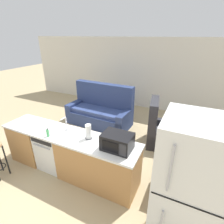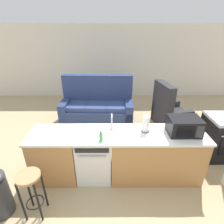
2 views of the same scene
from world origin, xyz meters
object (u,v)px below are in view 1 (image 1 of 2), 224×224
(dishwasher, at_px, (54,149))
(stove_range, at_px, (186,169))
(microwave, at_px, (117,142))
(paper_towel_roll, at_px, (88,132))
(armchair, at_px, (160,132))
(couch, at_px, (101,112))
(kettle, at_px, (203,151))
(soap_bottle, at_px, (48,133))
(refrigerator, at_px, (186,195))

(dishwasher, distance_m, stove_range, 2.66)
(microwave, bearing_deg, dishwasher, 179.95)
(paper_towel_roll, height_order, armchair, armchair)
(paper_towel_roll, bearing_deg, dishwasher, -175.84)
(stove_range, distance_m, couch, 3.18)
(dishwasher, height_order, paper_towel_roll, paper_towel_roll)
(dishwasher, distance_m, couch, 2.23)
(microwave, bearing_deg, kettle, 18.15)
(paper_towel_roll, distance_m, soap_bottle, 0.78)
(couch, bearing_deg, dishwasher, -87.34)
(microwave, height_order, soap_bottle, microwave)
(refrigerator, bearing_deg, couch, 134.20)
(refrigerator, xyz_separation_m, soap_bottle, (-2.46, 0.33, 0.01))
(dishwasher, bearing_deg, couch, 92.66)
(microwave, distance_m, couch, 2.81)
(stove_range, distance_m, refrigerator, 1.21)
(refrigerator, xyz_separation_m, kettle, (0.17, 0.97, 0.02))
(stove_range, height_order, armchair, armchair)
(refrigerator, relative_size, soap_bottle, 10.98)
(paper_towel_roll, bearing_deg, stove_range, 15.65)
(stove_range, height_order, soap_bottle, soap_bottle)
(couch, bearing_deg, soap_bottle, -84.27)
(refrigerator, xyz_separation_m, armchair, (-0.74, 2.41, -0.62))
(kettle, bearing_deg, armchair, 122.35)
(dishwasher, height_order, refrigerator, refrigerator)
(microwave, height_order, couch, couch)
(stove_range, distance_m, microwave, 1.38)
(couch, bearing_deg, refrigerator, -45.80)
(dishwasher, relative_size, armchair, 0.70)
(soap_bottle, bearing_deg, couch, 95.73)
(refrigerator, relative_size, couch, 0.95)
(armchair, bearing_deg, stove_range, -60.52)
(soap_bottle, distance_m, kettle, 2.70)
(microwave, height_order, armchair, armchair)
(refrigerator, height_order, soap_bottle, refrigerator)
(soap_bottle, bearing_deg, dishwasher, 123.38)
(microwave, xyz_separation_m, paper_towel_roll, (-0.61, 0.06, -0.00))
(kettle, xyz_separation_m, armchair, (-0.91, 1.44, -0.64))
(microwave, height_order, kettle, microwave)
(stove_range, height_order, couch, couch)
(stove_range, relative_size, couch, 0.44)
(dishwasher, distance_m, paper_towel_roll, 1.07)
(dishwasher, relative_size, microwave, 1.68)
(kettle, height_order, armchair, armchair)
(couch, height_order, armchair, couch)
(refrigerator, bearing_deg, soap_bottle, 172.25)
(microwave, relative_size, couch, 0.25)
(armchair, bearing_deg, dishwasher, -134.99)
(kettle, height_order, couch, couch)
(stove_range, height_order, refrigerator, refrigerator)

